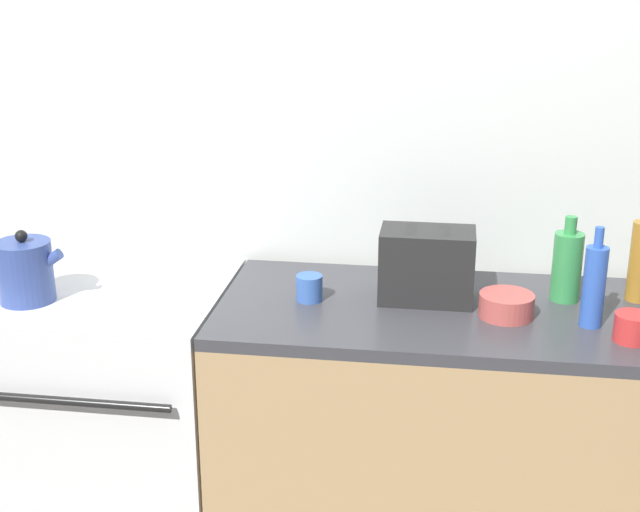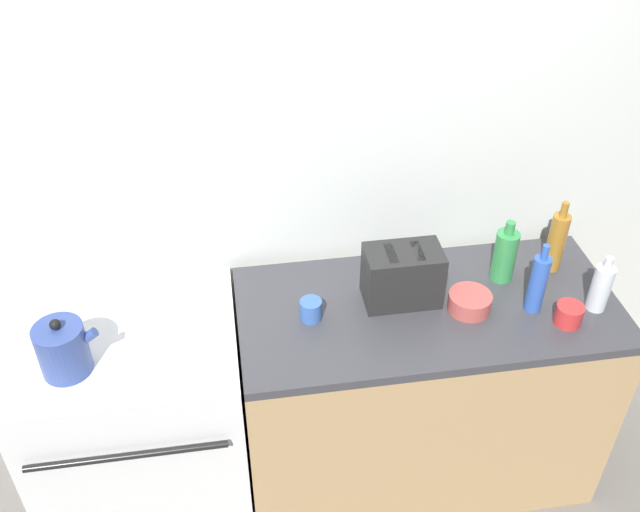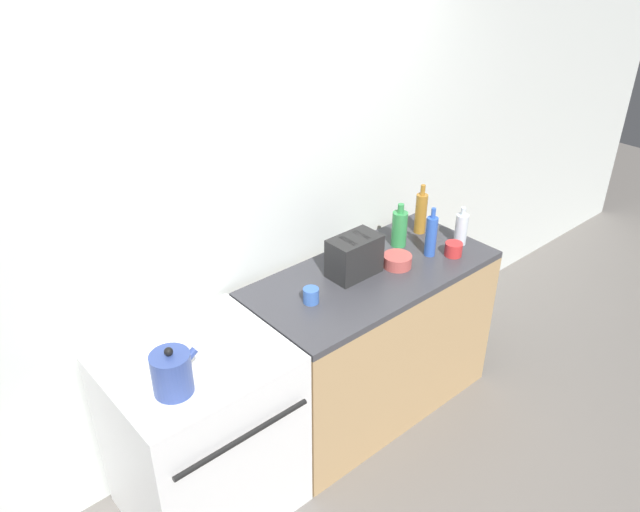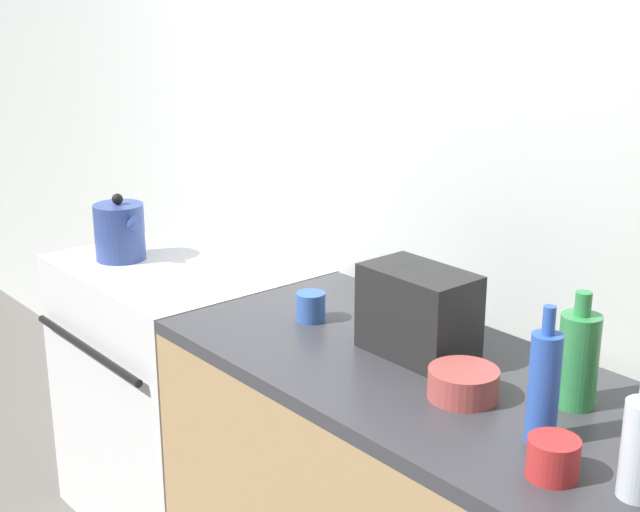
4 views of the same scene
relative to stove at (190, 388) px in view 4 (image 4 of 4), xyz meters
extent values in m
cube|color=silver|center=(0.59, 0.38, 0.84)|extent=(8.00, 0.05, 2.60)
cube|color=silver|center=(0.00, 0.00, -0.01)|extent=(0.76, 0.66, 0.91)
cube|color=black|center=(0.00, 0.00, 0.43)|extent=(0.75, 0.64, 0.02)
cylinder|color=black|center=(-0.17, -0.14, 0.44)|extent=(0.21, 0.21, 0.01)
cylinder|color=black|center=(0.17, -0.14, 0.44)|extent=(0.21, 0.21, 0.01)
cylinder|color=black|center=(-0.17, 0.14, 0.44)|extent=(0.21, 0.21, 0.01)
cylinder|color=black|center=(0.17, 0.14, 0.44)|extent=(0.21, 0.21, 0.01)
cylinder|color=black|center=(0.00, -0.35, 0.24)|extent=(0.65, 0.02, 0.02)
cube|color=#38383D|center=(1.08, 0.00, 0.42)|extent=(1.38, 0.65, 0.04)
cylinder|color=#33478C|center=(-0.17, -0.13, 0.53)|extent=(0.16, 0.16, 0.18)
sphere|color=black|center=(-0.17, -0.13, 0.64)|extent=(0.04, 0.04, 0.04)
cylinder|color=#33478C|center=(-0.09, -0.13, 0.57)|extent=(0.09, 0.03, 0.08)
cube|color=black|center=(0.99, 0.05, 0.55)|extent=(0.27, 0.16, 0.21)
cube|color=black|center=(0.94, 0.05, 0.65)|extent=(0.03, 0.11, 0.01)
cube|color=black|center=(1.03, 0.05, 0.65)|extent=(0.03, 0.11, 0.01)
cylinder|color=#338C47|center=(1.39, 0.11, 0.54)|extent=(0.09, 0.09, 0.20)
cylinder|color=#338C47|center=(1.39, 0.11, 0.67)|extent=(0.03, 0.03, 0.05)
cylinder|color=#2D56B7|center=(1.44, -0.08, 0.55)|extent=(0.06, 0.06, 0.23)
cylinder|color=#2D56B7|center=(1.44, -0.08, 0.70)|extent=(0.02, 0.02, 0.06)
cylinder|color=#3860B2|center=(0.65, -0.01, 0.48)|extent=(0.08, 0.08, 0.08)
cylinder|color=red|center=(1.53, -0.17, 0.48)|extent=(0.10, 0.10, 0.08)
cylinder|color=#B24C47|center=(1.22, -0.05, 0.47)|extent=(0.15, 0.15, 0.07)
camera|label=1|loc=(1.03, -2.41, 1.42)|focal=50.00mm
camera|label=2|loc=(0.40, -1.85, 2.15)|focal=40.00mm
camera|label=3|loc=(-0.96, -1.93, 2.15)|focal=35.00mm
camera|label=4|loc=(2.36, -1.41, 1.30)|focal=50.00mm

